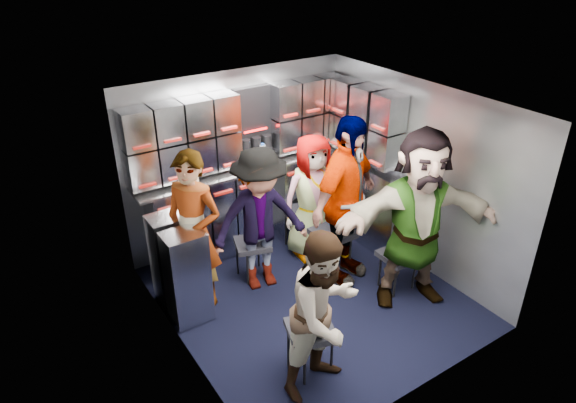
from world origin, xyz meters
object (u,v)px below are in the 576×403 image
jump_seat_near_left (310,333)px  attendant_arc_d (345,202)px  jump_seat_center (303,215)px  jump_seat_near_right (399,257)px  jump_seat_mid_right (333,235)px  attendant_standing (194,232)px  attendant_arc_e (417,219)px  jump_seat_mid_left (253,246)px  attendant_arc_c (312,197)px  attendant_arc_b (260,220)px  attendant_arc_a (325,314)px

jump_seat_near_left → attendant_arc_d: size_ratio=0.26×
jump_seat_near_left → jump_seat_center: size_ratio=0.93×
jump_seat_near_left → jump_seat_near_right: (1.46, 0.44, -0.02)m
jump_seat_mid_right → attendant_standing: bearing=169.4°
attendant_arc_e → jump_seat_mid_right: bearing=137.5°
jump_seat_mid_left → jump_seat_near_right: 1.57m
jump_seat_center → attendant_arc_d: bearing=-89.3°
jump_seat_mid_right → attendant_arc_c: size_ratio=0.34×
jump_seat_near_left → attendant_arc_c: attendant_arc_c is taller
jump_seat_center → attendant_arc_d: (0.01, -0.75, 0.50)m
attendant_arc_b → attendant_arc_c: (0.80, 0.20, -0.05)m
jump_seat_mid_right → attendant_arc_a: 1.71m
jump_seat_near_right → attendant_arc_a: 1.62m
jump_seat_mid_right → attendant_arc_c: (-0.01, 0.39, 0.30)m
attendant_arc_b → attendant_arc_e: 1.58m
jump_seat_near_right → attendant_arc_c: size_ratio=0.30×
attendant_arc_a → attendant_arc_b: size_ratio=0.93×
attendant_arc_a → attendant_arc_e: 1.53m
jump_seat_mid_right → attendant_standing: (-1.51, 0.28, 0.39)m
attendant_standing → attendant_arc_d: attendant_arc_d is taller
attendant_arc_d → jump_seat_center: bearing=71.1°
jump_seat_mid_right → attendant_arc_b: attendant_arc_b is taller
jump_seat_mid_right → attendant_arc_b: bearing=166.7°
attendant_arc_a → attendant_arc_d: (1.09, 1.11, 0.19)m
jump_seat_mid_right → attendant_standing: size_ratio=0.30×
attendant_arc_d → attendant_arc_e: (0.36, -0.67, 0.00)m
attendant_arc_d → jump_seat_mid_right: bearing=70.4°
jump_seat_center → attendant_arc_a: 2.17m
attendant_arc_c → attendant_arc_e: (0.37, -1.24, 0.19)m
attendant_arc_a → attendant_arc_c: attendant_arc_c is taller
jump_seat_near_left → attendant_arc_d: (1.09, 0.93, 0.53)m
jump_seat_mid_left → jump_seat_center: bearing=14.0°
jump_seat_mid_right → jump_seat_near_right: size_ratio=1.14×
jump_seat_center → attendant_standing: attendant_standing is taller
attendant_arc_c → attendant_standing: bearing=-168.4°
jump_seat_near_left → attendant_arc_e: (1.46, 0.26, 0.53)m
attendant_arc_b → jump_seat_near_right: bearing=-25.5°
jump_seat_near_right → attendant_arc_d: (-0.36, 0.49, 0.54)m
jump_seat_mid_left → jump_seat_center: 0.83m
attendant_standing → attendant_arc_c: attendant_standing is taller
jump_seat_center → attendant_arc_d: 0.90m
attendant_arc_a → attendant_arc_e: attendant_arc_e is taller
jump_seat_mid_right → attendant_arc_e: (0.36, -0.85, 0.49)m
jump_seat_mid_right → attendant_arc_e: bearing=-66.8°
jump_seat_near_left → jump_seat_center: jump_seat_center is taller
attendant_arc_d → jump_seat_near_left: bearing=-159.3°
jump_seat_center → jump_seat_near_right: bearing=-73.3°
jump_seat_near_left → jump_seat_near_right: jump_seat_near_left is taller
jump_seat_near_right → attendant_arc_c: (-0.37, 1.06, 0.36)m
jump_seat_near_right → attendant_arc_d: attendant_arc_d is taller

